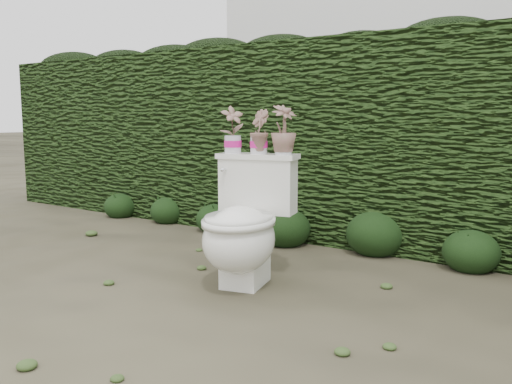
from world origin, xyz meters
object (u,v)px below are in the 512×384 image
Objects in this scene: potted_plant_center at (259,133)px; potted_plant_right at (283,131)px; toilet at (244,227)px; potted_plant_left at (233,131)px.

potted_plant_right reaches higher than potted_plant_center.
potted_plant_right is at bearing -121.16° from potted_plant_center.
toilet is 0.63m from potted_plant_left.
potted_plant_right is (0.10, 0.27, 0.56)m from toilet.
potted_plant_left is 0.33m from potted_plant_right.
potted_plant_right reaches higher than toilet.
potted_plant_left is 1.08× the size of potted_plant_center.
potted_plant_left is at bearing 58.84° from potted_plant_center.
potted_plant_center reaches higher than toilet.
toilet is 0.60m from potted_plant_center.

